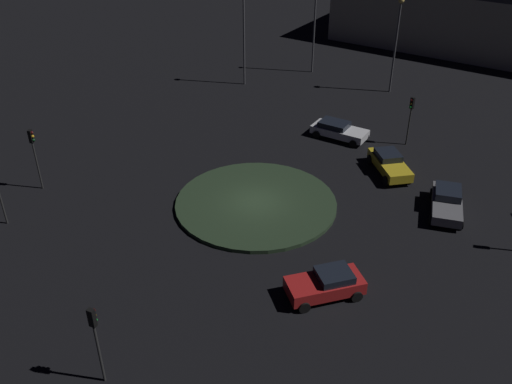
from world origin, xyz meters
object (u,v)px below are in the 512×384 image
object	(u,v)px
car_yellow	(389,163)
streetlamp_northeast	(397,31)
traffic_light_west_near	(34,148)
streetlamp_north	(315,17)
car_red	(326,284)
streetlamp_north_near	(244,26)
car_white	(338,130)
traffic_light_northeast	(411,112)
traffic_light_south	(95,331)
car_grey	(447,202)

from	to	relation	value
car_yellow	streetlamp_northeast	size ratio (longest dim) A/B	0.53
traffic_light_west_near	streetlamp_north	xyz separation A→B (m)	(19.18, 24.90, 2.54)
car_red	traffic_light_west_near	bearing A→B (deg)	-46.75
streetlamp_northeast	streetlamp_north_near	xyz separation A→B (m)	(-14.22, 1.11, -0.09)
car_white	car_red	size ratio (longest dim) A/B	1.09
streetlamp_north_near	traffic_light_northeast	bearing A→B (deg)	-41.77
car_red	streetlamp_north_near	world-z (taller)	streetlamp_north_near
car_red	streetlamp_north_near	xyz separation A→B (m)	(-6.85, 30.58, 5.05)
car_red	traffic_light_south	size ratio (longest dim) A/B	1.03
traffic_light_south	streetlamp_northeast	xyz separation A→B (m)	(17.42, 35.73, 2.86)
car_white	traffic_light_south	size ratio (longest dim) A/B	1.13
car_yellow	car_grey	bearing A→B (deg)	17.40
car_red	traffic_light_northeast	world-z (taller)	traffic_light_northeast
traffic_light_west_near	streetlamp_north	bearing A→B (deg)	56.77
traffic_light_northeast	streetlamp_north	distance (m)	18.17
traffic_light_south	streetlamp_north_near	size ratio (longest dim) A/B	0.48
car_grey	car_yellow	distance (m)	5.78
car_white	streetlamp_northeast	size ratio (longest dim) A/B	0.54
car_red	traffic_light_west_near	size ratio (longest dim) A/B	0.99
car_yellow	traffic_light_south	xyz separation A→B (m)	(-15.17, -19.76, 2.28)
streetlamp_north	streetlamp_north_near	size ratio (longest dim) A/B	1.09
car_white	car_grey	xyz separation A→B (m)	(6.38, -10.39, 0.02)
car_grey	streetlamp_north	world-z (taller)	streetlamp_north
car_red	traffic_light_northeast	size ratio (longest dim) A/B	1.10
car_grey	car_red	xyz separation A→B (m)	(-8.14, -8.59, 0.03)
car_white	traffic_light_west_near	xyz separation A→B (m)	(-20.99, -9.30, 2.45)
streetlamp_north	streetlamp_north_near	distance (m)	7.89
car_grey	car_yellow	xyz separation A→B (m)	(-3.03, 4.92, 0.03)
streetlamp_north	streetlamp_northeast	bearing A→B (deg)	-34.51
traffic_light_west_near	car_grey	bearing A→B (deg)	2.11
car_white	traffic_light_south	bearing A→B (deg)	-86.99
streetlamp_northeast	traffic_light_south	bearing A→B (deg)	-116.00
traffic_light_south	traffic_light_northeast	size ratio (longest dim) A/B	1.07
car_red	traffic_light_northeast	distance (m)	19.57
car_grey	streetlamp_northeast	size ratio (longest dim) A/B	0.54
traffic_light_west_near	car_red	bearing A→B (deg)	-22.32
car_grey	traffic_light_west_near	bearing A→B (deg)	-80.25
traffic_light_northeast	streetlamp_north_near	size ratio (longest dim) A/B	0.45
car_red	streetlamp_north	world-z (taller)	streetlamp_north
streetlamp_north_near	streetlamp_north	bearing A→B (deg)	30.34
traffic_light_northeast	streetlamp_north_near	distance (m)	18.95
car_white	car_red	bearing A→B (deg)	-67.19
streetlamp_northeast	streetlamp_north_near	distance (m)	14.26
car_white	car_red	world-z (taller)	car_red
traffic_light_northeast	streetlamp_north	bearing A→B (deg)	-106.66
traffic_light_south	streetlamp_north_near	distance (m)	37.08
car_red	streetlamp_north	distance (m)	34.92
streetlamp_north	traffic_light_south	bearing A→B (deg)	-103.78
traffic_light_south	streetlamp_northeast	world-z (taller)	streetlamp_northeast
car_yellow	traffic_light_northeast	world-z (taller)	traffic_light_northeast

